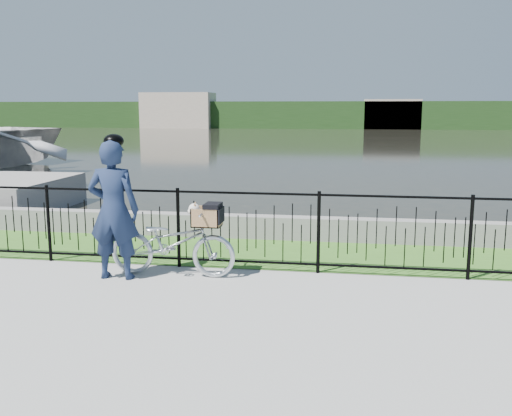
# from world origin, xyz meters

# --- Properties ---
(ground) EXTENTS (120.00, 120.00, 0.00)m
(ground) POSITION_xyz_m (0.00, 0.00, 0.00)
(ground) COLOR gray
(ground) RESTS_ON ground
(grass_strip) EXTENTS (60.00, 2.00, 0.01)m
(grass_strip) POSITION_xyz_m (0.00, 2.60, 0.00)
(grass_strip) COLOR #3A6B21
(grass_strip) RESTS_ON ground
(water) EXTENTS (120.00, 120.00, 0.00)m
(water) POSITION_xyz_m (0.00, 33.00, 0.00)
(water) COLOR black
(water) RESTS_ON ground
(quay_wall) EXTENTS (60.00, 0.30, 0.40)m
(quay_wall) POSITION_xyz_m (0.00, 3.60, 0.20)
(quay_wall) COLOR gray
(quay_wall) RESTS_ON ground
(fence) EXTENTS (14.00, 0.06, 1.15)m
(fence) POSITION_xyz_m (0.00, 1.60, 0.58)
(fence) COLOR black
(fence) RESTS_ON ground
(far_treeline) EXTENTS (120.00, 6.00, 3.00)m
(far_treeline) POSITION_xyz_m (0.00, 60.00, 1.50)
(far_treeline) COLOR #1E3C17
(far_treeline) RESTS_ON ground
(far_building_left) EXTENTS (8.00, 4.00, 4.00)m
(far_building_left) POSITION_xyz_m (-18.00, 58.00, 2.00)
(far_building_left) COLOR #B0A08D
(far_building_left) RESTS_ON ground
(far_building_right) EXTENTS (6.00, 3.00, 3.20)m
(far_building_right) POSITION_xyz_m (6.00, 58.50, 1.60)
(far_building_right) COLOR #B0A08D
(far_building_right) RESTS_ON ground
(bicycle_rig) EXTENTS (1.74, 0.61, 1.03)m
(bicycle_rig) POSITION_xyz_m (-0.94, 1.17, 0.47)
(bicycle_rig) COLOR #B7BEC5
(bicycle_rig) RESTS_ON ground
(cyclist) EXTENTS (0.70, 0.49, 1.93)m
(cyclist) POSITION_xyz_m (-1.68, 0.93, 0.95)
(cyclist) COLOR #172340
(cyclist) RESTS_ON ground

